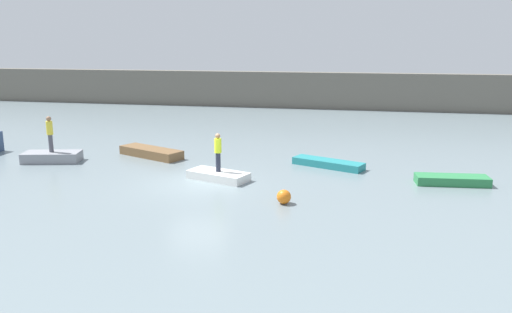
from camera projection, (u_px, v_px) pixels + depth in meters
ground_plane at (197, 184)px, 22.26m from camera, size 120.00×120.00×0.00m
embankment_wall at (287, 90)px, 47.32m from camera, size 80.00×1.20×3.28m
rowboat_grey at (52, 157)px, 26.37m from camera, size 3.05×1.91×0.52m
rowboat_brown at (151, 152)px, 27.53m from camera, size 3.95×2.61×0.47m
rowboat_white at (218, 176)px, 23.00m from camera, size 2.99×2.03×0.37m
rowboat_teal at (328, 163)px, 25.30m from camera, size 3.67×2.26×0.36m
rowboat_green at (452, 180)px, 22.24m from camera, size 3.14×1.28×0.38m
person_hiviz_shirt at (218, 151)px, 22.75m from camera, size 0.32×0.32×1.74m
person_yellow_shirt at (50, 132)px, 26.08m from camera, size 0.32×0.32×1.85m
mooring_buoy at (284, 197)px, 19.58m from camera, size 0.55×0.55×0.55m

